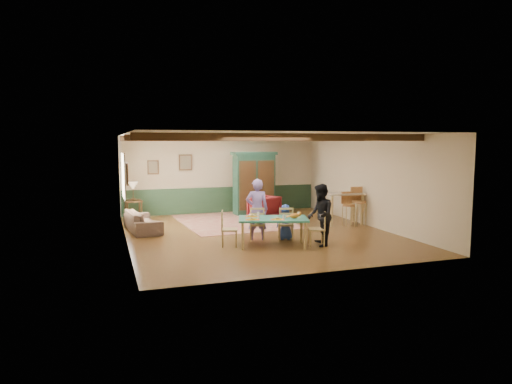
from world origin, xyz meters
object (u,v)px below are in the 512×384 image
object	(u,v)px
cat	(294,215)
sofa	(143,221)
person_child	(285,222)
armchair	(264,208)
dining_table	(273,232)
person_man	(257,209)
dining_chair_far_left	(257,224)
dining_chair_end_left	(229,229)
bar_stool_left	(349,209)
dining_chair_end_right	(316,228)
person_woman	(320,215)
end_table	(134,210)
table_lamp	(133,191)
armoire	(254,183)
dining_chair_far_right	(286,223)
counter_table	(343,209)
bar_stool_right	(359,206)

from	to	relation	value
cat	sofa	bearing A→B (deg)	152.93
person_child	armchair	size ratio (longest dim) A/B	1.09
dining_table	person_man	bearing A→B (deg)	99.51
dining_chair_far_left	dining_chair_end_left	size ratio (longest dim) A/B	1.00
person_child	bar_stool_left	xyz separation A→B (m)	(2.49, 1.11, 0.05)
dining_chair_end_right	armchair	bearing A→B (deg)	-164.20
person_woman	end_table	distance (m)	6.58
dining_chair_end_right	armchair	size ratio (longest dim) A/B	1.03
dining_table	cat	size ratio (longest dim) A/B	5.00
table_lamp	armoire	bearing A→B (deg)	-0.53
armoire	sofa	world-z (taller)	armoire
bar_stool_left	dining_chair_far_right	bearing A→B (deg)	-149.68
dining_chair_end_left	person_woman	xyz separation A→B (m)	(2.09, -0.64, 0.32)
dining_chair_far_left	person_child	world-z (taller)	person_child
person_man	counter_table	xyz separation A→B (m)	(3.18, 1.23, -0.30)
armoire	armchair	world-z (taller)	armoire
dining_chair_far_right	table_lamp	size ratio (longest dim) A/B	1.47
dining_chair_end_left	table_lamp	size ratio (longest dim) A/B	1.47
dining_chair_far_left	counter_table	xyz separation A→B (m)	(3.20, 1.30, 0.05)
dining_table	dining_chair_far_right	size ratio (longest dim) A/B	1.89
person_woman	bar_stool_right	xyz separation A→B (m)	(2.33, 2.08, -0.17)
person_child	counter_table	world-z (taller)	counter_table
dining_chair_end_right	counter_table	distance (m)	3.11
sofa	table_lamp	distance (m)	2.03
cat	armoire	world-z (taller)	armoire
dining_table	counter_table	distance (m)	3.67
dining_chair_far_right	person_woman	size ratio (longest dim) A/B	0.58
dining_table	bar_stool_left	distance (m)	3.49
end_table	bar_stool_right	distance (m)	7.09
person_woman	sofa	xyz separation A→B (m)	(-3.91, 3.27, -0.47)
person_child	sofa	size ratio (longest dim) A/B	0.48
dining_chair_end_right	sofa	size ratio (longest dim) A/B	0.45
cat	table_lamp	bearing A→B (deg)	140.77
cat	armchair	distance (m)	4.01
person_man	bar_stool_right	size ratio (longest dim) A/B	1.36
person_woman	counter_table	xyz separation A→B (m)	(1.96, 2.37, -0.27)
bar_stool_left	person_woman	bearing A→B (deg)	-128.78
dining_chair_end_right	bar_stool_right	distance (m)	3.18
person_man	dining_chair_end_left	bearing A→B (deg)	46.85
dining_chair_end_right	end_table	size ratio (longest dim) A/B	1.35
dining_chair_far_right	person_man	bearing A→B (deg)	-5.71
person_man	person_woman	size ratio (longest dim) A/B	1.05
cat	table_lamp	distance (m)	6.12
dining_chair_far_right	armchair	xyz separation A→B (m)	(0.55, 3.19, -0.05)
bar_stool_right	dining_chair_end_left	bearing A→B (deg)	-158.17
dining_chair_far_left	armchair	size ratio (longest dim) A/B	1.03
armchair	bar_stool_right	xyz separation A→B (m)	(2.33, -1.96, 0.20)
end_table	cat	bearing A→B (deg)	-56.29
armoire	bar_stool_right	size ratio (longest dim) A/B	1.87
dining_chair_far_left	sofa	size ratio (longest dim) A/B	0.45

